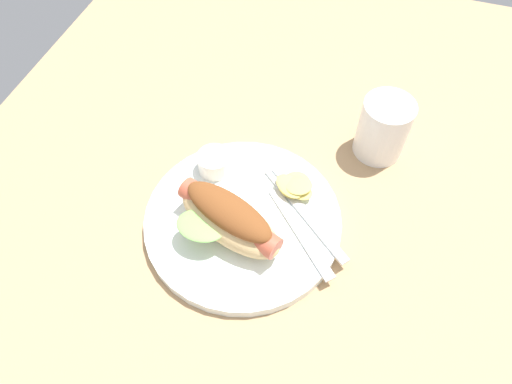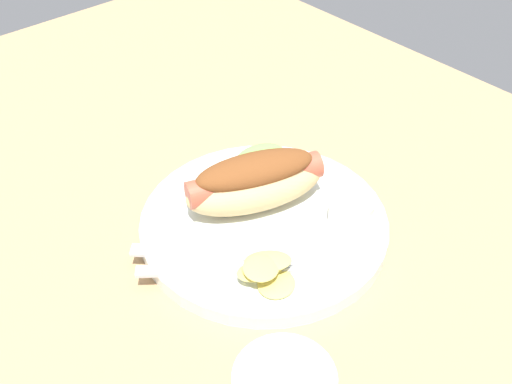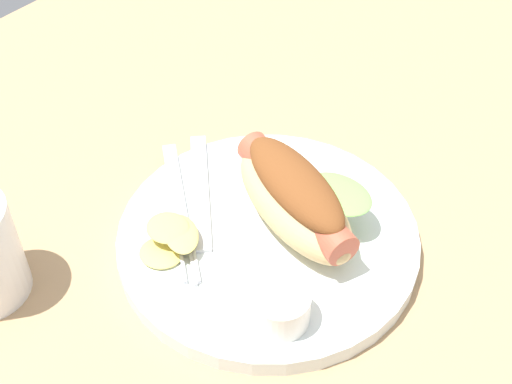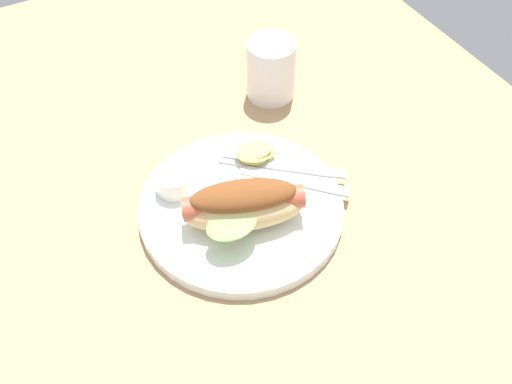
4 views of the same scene
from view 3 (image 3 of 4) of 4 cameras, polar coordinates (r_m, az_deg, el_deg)
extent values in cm
cube|color=tan|center=(63.82, -0.46, -3.85)|extent=(120.00, 90.00, 1.80)
cylinder|color=white|center=(61.73, 0.94, -3.67)|extent=(25.13, 25.13, 1.60)
ellipsoid|color=#DBB77A|center=(60.29, 2.98, -0.77)|extent=(10.66, 15.73, 4.82)
cylinder|color=#C1563D|center=(59.69, 3.01, -0.21)|extent=(7.54, 14.22, 2.82)
ellipsoid|color=brown|center=(58.80, 3.06, 0.66)|extent=(8.50, 13.16, 2.87)
ellipsoid|color=#7FC65B|center=(59.87, 6.36, -0.15)|extent=(4.41, 6.01, 0.62)
cylinder|color=white|center=(54.62, 1.91, -8.92)|extent=(4.44, 4.44, 2.84)
cube|color=silver|center=(64.23, -6.14, -0.25)|extent=(9.21, 10.86, 0.40)
cube|color=silver|center=(58.74, -5.66, -5.84)|extent=(2.26, 2.66, 0.40)
cube|color=silver|center=(58.75, -5.22, -5.78)|extent=(2.26, 2.66, 0.40)
cube|color=silver|center=(58.77, -4.79, -5.72)|extent=(2.26, 2.66, 0.40)
cube|color=silver|center=(64.32, -4.55, -0.05)|extent=(11.04, 10.94, 0.36)
ellipsoid|color=#D9C762|center=(59.85, -7.34, -4.70)|extent=(4.30, 4.49, 0.50)
ellipsoid|color=#D9C762|center=(59.98, -5.75, -3.55)|extent=(3.89, 4.22, 0.72)
ellipsoid|color=#D9C762|center=(60.55, -6.77, -2.77)|extent=(3.49, 4.05, 0.73)
ellipsoid|color=#D9C762|center=(59.46, -5.82, -3.26)|extent=(4.81, 5.16, 0.58)
ellipsoid|color=#D9C762|center=(59.76, -6.85, -2.77)|extent=(4.32, 4.49, 0.93)
camera|label=1|loc=(0.71, 13.27, 48.33)|focal=32.65mm
camera|label=2|loc=(0.56, -58.80, 23.41)|focal=43.08mm
camera|label=4|loc=(0.75, 52.35, 42.18)|focal=42.52mm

